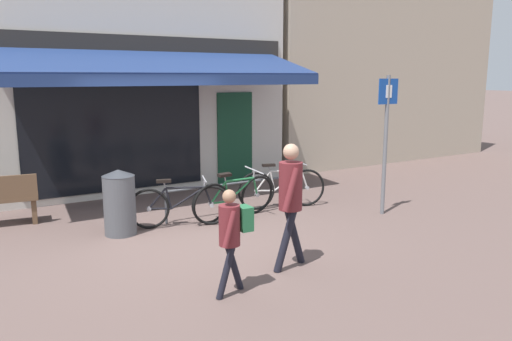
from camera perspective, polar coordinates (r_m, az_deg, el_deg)
The scene contains 11 objects.
ground_plane at distance 7.89m, azimuth -7.53°, elevation -7.55°, with size 160.00×160.00×0.00m, color brown.
shop_front at distance 12.07m, azimuth -14.57°, elevation 11.92°, with size 6.65×4.80×5.58m.
neighbour_building at distance 16.29m, azimuth 11.13°, elevation 11.64°, with size 7.76×4.00×5.56m.
bike_rack_rail at distance 9.02m, azimuth -3.08°, elevation -2.14°, with size 2.53×0.04×0.57m.
bicycle_black at distance 8.34m, azimuth -8.64°, elevation -3.96°, with size 1.63×0.68×0.81m.
bicycle_green at distance 8.70m, azimuth -2.45°, elevation -3.11°, with size 1.72×0.52×0.88m.
bicycle_silver at distance 9.45m, azimuth 2.96°, elevation -1.99°, with size 1.69×0.61×0.86m.
pedestrian_adult at distance 6.38m, azimuth 3.96°, elevation -2.48°, with size 0.57×0.44×1.64m.
pedestrian_child at distance 5.66m, azimuth -2.76°, elevation -6.65°, with size 0.48×0.38×1.24m.
litter_bin at distance 8.11m, azimuth -15.33°, elevation -3.50°, with size 0.51×0.51×1.04m.
parking_sign at distance 9.11m, azimuth 14.65°, elevation 4.43°, with size 0.44×0.07×2.48m.
Camera 1 is at (-2.99, -6.87, 2.46)m, focal length 35.00 mm.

